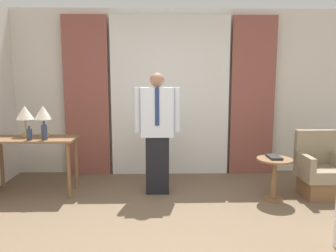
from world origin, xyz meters
name	(u,v)px	position (x,y,z in m)	size (l,w,h in m)	color
wall_back	(170,93)	(0.00, 2.83, 1.35)	(10.00, 0.06, 2.70)	silver
curtain_sheer_center	(170,97)	(0.00, 2.70, 1.29)	(1.92, 0.06, 2.58)	white
curtain_drape_left	(87,97)	(-1.36, 2.70, 1.29)	(0.72, 0.06, 2.58)	brown
curtain_drape_right	(253,97)	(1.36, 2.70, 1.29)	(0.72, 0.06, 2.58)	brown
desk	(33,147)	(-1.92, 1.80, 0.66)	(1.19, 0.52, 0.79)	brown
table_lamp_left	(25,114)	(-2.04, 1.92, 1.10)	(0.24, 0.24, 0.43)	tan
table_lamp_right	(43,114)	(-1.79, 1.92, 1.10)	(0.24, 0.24, 0.43)	tan
bottle_near_edge	(29,134)	(-1.89, 1.64, 0.87)	(0.07, 0.07, 0.19)	#2D3851
bottle_by_lamp	(44,132)	(-1.70, 1.66, 0.89)	(0.07, 0.07, 0.25)	#2D3851
person	(157,129)	(-0.20, 1.77, 0.91)	(0.64, 0.21, 1.67)	black
armchair	(320,172)	(2.01, 1.62, 0.33)	(0.55, 0.54, 0.88)	brown
side_table	(274,172)	(1.33, 1.46, 0.38)	(0.46, 0.46, 0.56)	brown
book	(274,157)	(1.32, 1.49, 0.58)	(0.15, 0.26, 0.03)	black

